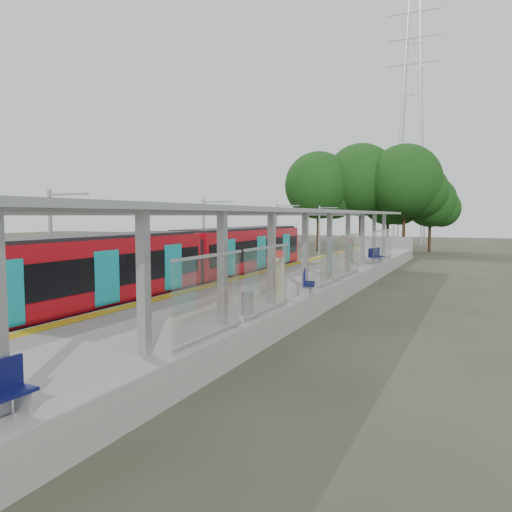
{
  "coord_description": "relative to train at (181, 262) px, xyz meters",
  "views": [
    {
      "loc": [
        9.38,
        -7.71,
        4.37
      ],
      "look_at": [
        -1.2,
        15.6,
        2.3
      ],
      "focal_mm": 35.0,
      "sensor_mm": 36.0,
      "label": 1
    }
  ],
  "objects": [
    {
      "name": "bench_mid",
      "position": [
        7.11,
        -1.12,
        -0.5
      ],
      "size": [
        0.91,
        1.61,
        1.06
      ],
      "rotation": [
        0.0,
        0.0,
        0.3
      ],
      "color": "#0F134E",
      "rests_on": "platform"
    },
    {
      "name": "bench_far",
      "position": [
        7.1,
        14.0,
        -0.47
      ],
      "size": [
        0.93,
        1.69,
        1.11
      ],
      "rotation": [
        0.0,
        0.0,
        -0.28
      ],
      "color": "#0F134E",
      "rests_on": "platform"
    },
    {
      "name": "tactile_strip",
      "position": [
        1.95,
        6.37,
        -1.04
      ],
      "size": [
        0.6,
        50.0,
        0.02
      ],
      "primitive_type": "cube",
      "color": "gold",
      "rests_on": "platform"
    },
    {
      "name": "end_fence",
      "position": [
        4.5,
        31.32,
        -0.45
      ],
      "size": [
        6.0,
        0.1,
        1.2
      ],
      "primitive_type": "cube",
      "color": "#9EA0A5",
      "rests_on": "platform"
    },
    {
      "name": "train",
      "position": [
        0.0,
        0.0,
        0.0
      ],
      "size": [
        2.74,
        27.6,
        3.62
      ],
      "color": "black",
      "rests_on": "ground"
    },
    {
      "name": "canopy",
      "position": [
        6.11,
        2.55,
        2.15
      ],
      "size": [
        3.27,
        38.0,
        3.66
      ],
      "color": "#9EA0A5",
      "rests_on": "platform"
    },
    {
      "name": "info_pillar_near",
      "position": [
        6.39,
        -2.61,
        -0.2
      ],
      "size": [
        0.45,
        0.45,
        1.98
      ],
      "rotation": [
        0.0,
        0.0,
        -0.15
      ],
      "color": "#C5BC90",
      "rests_on": "platform"
    },
    {
      "name": "info_pillar_far",
      "position": [
        5.19,
        14.55,
        -0.32
      ],
      "size": [
        0.38,
        0.38,
        1.7
      ],
      "rotation": [
        0.0,
        0.0,
        -0.09
      ],
      "color": "#C5BC90",
      "rests_on": "platform"
    },
    {
      "name": "pylon",
      "position": [
        3.5,
        59.37,
        16.95
      ],
      "size": [
        8.0,
        4.0,
        38.0
      ],
      "primitive_type": null,
      "color": "#9EA0A5",
      "rests_on": "ground"
    },
    {
      "name": "platform",
      "position": [
        4.5,
        6.37,
        -1.55
      ],
      "size": [
        6.0,
        50.0,
        1.0
      ],
      "primitive_type": "cube",
      "color": "gray",
      "rests_on": "ground"
    },
    {
      "name": "catenary_masts",
      "position": [
        -1.72,
        5.37,
        0.86
      ],
      "size": [
        2.08,
        48.16,
        5.4
      ],
      "color": "#9EA0A5",
      "rests_on": "ground"
    },
    {
      "name": "ground",
      "position": [
        4.5,
        -13.63,
        -2.05
      ],
      "size": [
        200.0,
        200.0,
        0.0
      ],
      "primitive_type": "plane",
      "color": "#474438",
      "rests_on": "ground"
    },
    {
      "name": "trackbed",
      "position": [
        -0.0,
        6.37,
        -1.93
      ],
      "size": [
        3.0,
        70.0,
        0.24
      ],
      "primitive_type": "cube",
      "color": "#59544C",
      "rests_on": "ground"
    },
    {
      "name": "tree_cluster",
      "position": [
        1.73,
        39.29,
        5.89
      ],
      "size": [
        19.61,
        12.22,
        13.1
      ],
      "color": "#382316",
      "rests_on": "ground"
    },
    {
      "name": "litter_bin",
      "position": [
        6.69,
        -6.23,
        -0.63
      ],
      "size": [
        0.45,
        0.45,
        0.84
      ],
      "primitive_type": "cylinder",
      "rotation": [
        0.0,
        0.0,
        0.1
      ],
      "color": "#9EA0A5",
      "rests_on": "platform"
    }
  ]
}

